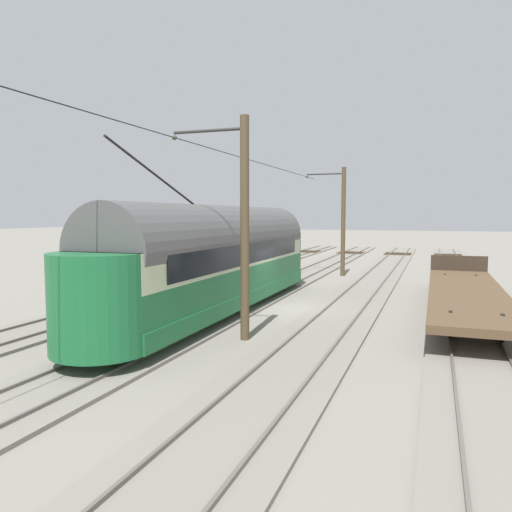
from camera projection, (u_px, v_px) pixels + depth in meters
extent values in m
plane|color=gray|center=(289.00, 309.00, 20.73)|extent=(220.00, 220.00, 0.00)
cube|color=slate|center=(468.00, 320.00, 18.38)|extent=(2.80, 80.00, 0.10)
cube|color=#59544C|center=(447.00, 316.00, 18.62)|extent=(0.07, 80.00, 0.08)
cube|color=#59544C|center=(489.00, 319.00, 18.13)|extent=(0.07, 80.00, 0.08)
cube|color=#382819|center=(448.00, 254.00, 48.37)|extent=(2.50, 0.24, 0.08)
cube|color=#382819|center=(448.00, 255.00, 47.76)|extent=(2.50, 0.24, 0.08)
cube|color=#382819|center=(448.00, 255.00, 47.15)|extent=(2.50, 0.24, 0.08)
cube|color=#382819|center=(448.00, 256.00, 46.54)|extent=(2.50, 0.24, 0.08)
cube|color=#382819|center=(448.00, 256.00, 45.93)|extent=(2.50, 0.24, 0.08)
cube|color=slate|center=(344.00, 312.00, 19.94)|extent=(2.80, 80.00, 0.10)
cube|color=#59544C|center=(326.00, 308.00, 20.18)|extent=(0.07, 80.00, 0.08)
cube|color=#59544C|center=(362.00, 310.00, 19.69)|extent=(0.07, 80.00, 0.08)
cube|color=#382819|center=(399.00, 253.00, 49.93)|extent=(2.50, 0.24, 0.08)
cube|color=#382819|center=(398.00, 253.00, 49.32)|extent=(2.50, 0.24, 0.08)
cube|color=#382819|center=(398.00, 254.00, 48.71)|extent=(2.50, 0.24, 0.08)
cube|color=#382819|center=(397.00, 254.00, 48.10)|extent=(2.50, 0.24, 0.08)
cube|color=#382819|center=(397.00, 255.00, 47.49)|extent=(2.50, 0.24, 0.08)
cube|color=slate|center=(238.00, 304.00, 21.50)|extent=(2.80, 80.00, 0.10)
cube|color=#59544C|center=(222.00, 301.00, 21.74)|extent=(0.07, 80.00, 0.08)
cube|color=#59544C|center=(253.00, 303.00, 21.25)|extent=(0.07, 80.00, 0.08)
cube|color=#382819|center=(353.00, 252.00, 51.49)|extent=(2.50, 0.24, 0.08)
cube|color=#382819|center=(352.00, 252.00, 50.88)|extent=(2.50, 0.24, 0.08)
cube|color=#382819|center=(351.00, 253.00, 50.27)|extent=(2.50, 0.24, 0.08)
cube|color=#382819|center=(350.00, 253.00, 49.66)|extent=(2.50, 0.24, 0.08)
cube|color=#382819|center=(349.00, 254.00, 49.06)|extent=(2.50, 0.24, 0.08)
cube|color=slate|center=(146.00, 298.00, 23.07)|extent=(2.80, 80.00, 0.10)
cube|color=#59544C|center=(133.00, 296.00, 23.30)|extent=(0.07, 80.00, 0.08)
cube|color=#59544C|center=(159.00, 297.00, 22.81)|extent=(0.07, 80.00, 0.08)
cube|color=#382819|center=(310.00, 251.00, 53.05)|extent=(2.50, 0.24, 0.08)
cube|color=#382819|center=(308.00, 251.00, 52.44)|extent=(2.50, 0.24, 0.08)
cube|color=#382819|center=(307.00, 252.00, 51.83)|extent=(2.50, 0.24, 0.08)
cube|color=#382819|center=(305.00, 252.00, 51.22)|extent=(2.50, 0.24, 0.08)
cube|color=#382819|center=(304.00, 252.00, 50.62)|extent=(2.50, 0.24, 0.08)
cube|color=#196033|center=(220.00, 296.00, 19.74)|extent=(2.65, 15.13, 0.55)
cube|color=#196033|center=(220.00, 277.00, 19.68)|extent=(2.55, 15.13, 0.95)
cube|color=#B7C699|center=(220.00, 252.00, 19.60)|extent=(2.55, 15.13, 1.05)
cylinder|color=#4C4C4C|center=(220.00, 239.00, 19.56)|extent=(2.65, 14.83, 2.65)
cylinder|color=#196033|center=(277.00, 256.00, 26.71)|extent=(2.55, 2.55, 2.55)
cylinder|color=#196033|center=(100.00, 302.00, 12.62)|extent=(2.55, 2.55, 2.55)
cube|color=black|center=(283.00, 237.00, 27.69)|extent=(1.63, 0.08, 0.36)
cube|color=black|center=(283.00, 242.00, 27.75)|extent=(1.73, 0.06, 0.80)
cube|color=black|center=(251.00, 253.00, 19.16)|extent=(0.04, 12.71, 0.80)
cube|color=black|center=(191.00, 251.00, 20.04)|extent=(0.04, 12.71, 0.80)
cylinder|color=silver|center=(284.00, 259.00, 27.91)|extent=(0.24, 0.06, 0.24)
cube|color=gray|center=(283.00, 275.00, 27.93)|extent=(1.94, 0.12, 0.20)
cylinder|color=black|center=(156.00, 175.00, 14.96)|extent=(0.07, 4.91, 1.70)
cylinder|color=black|center=(274.00, 284.00, 24.05)|extent=(0.10, 0.76, 0.76)
cylinder|color=black|center=(247.00, 283.00, 24.54)|extent=(0.10, 0.76, 0.76)
cylinder|color=black|center=(177.00, 327.00, 14.97)|extent=(0.10, 0.76, 0.76)
cylinder|color=black|center=(136.00, 323.00, 15.46)|extent=(0.10, 0.76, 0.76)
cube|color=brown|center=(466.00, 293.00, 19.64)|extent=(2.80, 14.55, 0.25)
cube|color=#33281E|center=(459.00, 263.00, 26.22)|extent=(2.80, 0.10, 0.80)
cylinder|color=black|center=(476.00, 283.00, 24.19)|extent=(0.10, 0.84, 0.84)
cylinder|color=black|center=(444.00, 282.00, 24.67)|extent=(0.10, 0.84, 0.84)
cylinder|color=black|center=(502.00, 328.00, 14.64)|extent=(0.10, 0.84, 0.84)
cylinder|color=black|center=(450.00, 324.00, 15.13)|extent=(0.10, 0.84, 0.84)
cylinder|color=#4C3D28|center=(343.00, 222.00, 31.78)|extent=(0.28, 0.28, 6.96)
cylinder|color=#2D2D2D|center=(325.00, 174.00, 31.94)|extent=(2.42, 0.10, 0.10)
sphere|color=#334733|center=(307.00, 177.00, 32.36)|extent=(0.16, 0.16, 0.16)
cylinder|color=#4C3D28|center=(245.00, 229.00, 15.37)|extent=(0.28, 0.28, 6.96)
cylinder|color=#2D2D2D|center=(209.00, 131.00, 15.53)|extent=(2.42, 0.10, 0.10)
sphere|color=#334733|center=(174.00, 138.00, 15.95)|extent=(0.16, 0.16, 0.16)
cylinder|color=black|center=(174.00, 138.00, 15.95)|extent=(0.03, 39.02, 0.03)
cylinder|color=black|center=(325.00, 174.00, 31.94)|extent=(2.42, 0.02, 0.02)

